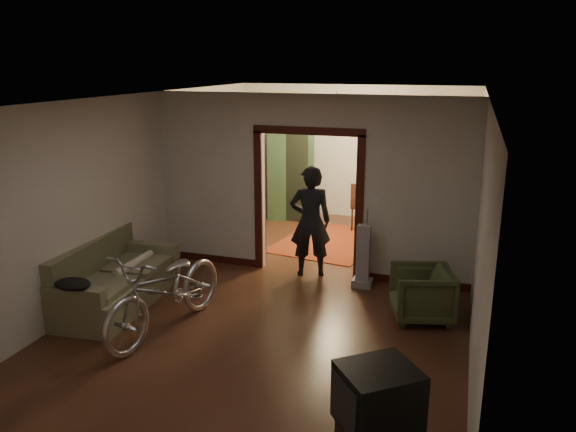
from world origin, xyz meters
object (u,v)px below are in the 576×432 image
at_px(locker, 290,173).
at_px(desk, 398,211).
at_px(person, 310,221).
at_px(bicycle, 167,290).
at_px(armchair, 421,294).
at_px(sofa, 116,275).

bearing_deg(locker, desk, -21.92).
xyz_separation_m(person, desk, (0.99, 2.95, -0.51)).
bearing_deg(person, locker, -86.47).
bearing_deg(bicycle, person, 74.05).
height_order(bicycle, locker, locker).
bearing_deg(desk, armchair, -72.29).
relative_size(locker, desk, 1.96).
height_order(sofa, locker, locker).
bearing_deg(sofa, person, 36.61).
relative_size(sofa, locker, 1.01).
xyz_separation_m(armchair, person, (-1.81, 1.07, 0.52)).
height_order(armchair, desk, desk).
xyz_separation_m(sofa, bicycle, (1.05, -0.45, 0.10)).
bearing_deg(armchair, desk, 175.62).
xyz_separation_m(bicycle, desk, (2.14, 5.35, -0.19)).
height_order(person, locker, locker).
distance_m(armchair, person, 2.16).
bearing_deg(bicycle, locker, 101.45).
bearing_deg(desk, person, -102.31).
xyz_separation_m(locker, desk, (2.31, -0.14, -0.60)).
relative_size(person, desk, 1.76).
distance_m(sofa, person, 2.97).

